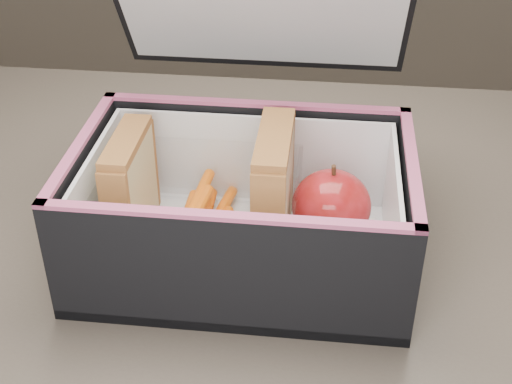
% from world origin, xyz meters
% --- Properties ---
extents(kitchen_table, '(1.20, 0.80, 0.75)m').
position_xyz_m(kitchen_table, '(0.00, 0.00, 0.66)').
color(kitchen_table, brown).
rests_on(kitchen_table, ground).
extents(lunch_bag, '(0.28, 0.28, 0.26)m').
position_xyz_m(lunch_bag, '(-0.00, 0.03, 0.81)').
color(lunch_bag, black).
rests_on(lunch_bag, kitchen_table).
extents(plastic_tub, '(0.17, 0.12, 0.07)m').
position_xyz_m(plastic_tub, '(-0.04, 0.03, 0.80)').
color(plastic_tub, white).
rests_on(plastic_tub, lunch_bag).
extents(sandwich_left, '(0.02, 0.09, 0.10)m').
position_xyz_m(sandwich_left, '(-0.10, 0.03, 0.81)').
color(sandwich_left, tan).
rests_on(sandwich_left, plastic_tub).
extents(sandwich_right, '(0.03, 0.10, 0.11)m').
position_xyz_m(sandwich_right, '(0.02, 0.03, 0.82)').
color(sandwich_right, tan).
rests_on(sandwich_right, plastic_tub).
extents(carrot_sticks, '(0.04, 0.12, 0.03)m').
position_xyz_m(carrot_sticks, '(-0.04, 0.03, 0.78)').
color(carrot_sticks, '#FF5E15').
rests_on(carrot_sticks, plastic_tub).
extents(paper_napkin, '(0.08, 0.08, 0.01)m').
position_xyz_m(paper_napkin, '(0.07, 0.03, 0.77)').
color(paper_napkin, white).
rests_on(paper_napkin, lunch_bag).
extents(red_apple, '(0.09, 0.09, 0.07)m').
position_xyz_m(red_apple, '(0.07, 0.04, 0.80)').
color(red_apple, maroon).
rests_on(red_apple, paper_napkin).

